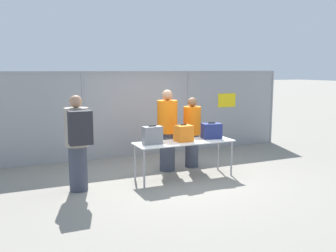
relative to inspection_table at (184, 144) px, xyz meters
name	(u,v)px	position (x,y,z in m)	size (l,w,h in m)	color
ground_plane	(175,177)	(-0.16, 0.14, -0.73)	(120.00, 120.00, 0.00)	gray
fence_section	(139,112)	(-0.14, 2.41, 0.45)	(8.97, 0.07, 2.27)	gray
inspection_table	(184,144)	(0.00, 0.00, 0.00)	(2.16, 0.68, 0.79)	silver
suitcase_grey	(152,135)	(-0.73, 0.01, 0.24)	(0.39, 0.20, 0.39)	slate
suitcase_orange	(183,133)	(0.00, 0.03, 0.23)	(0.36, 0.34, 0.37)	orange
suitcase_navy	(211,131)	(0.71, 0.07, 0.23)	(0.46, 0.35, 0.36)	navy
traveler_hooded	(78,139)	(-2.24, -0.02, 0.28)	(0.46, 0.71, 1.84)	#383D4C
security_worker_near	(167,129)	(-0.10, 0.68, 0.23)	(0.46, 0.46, 1.86)	#383D4C
security_worker_far	(192,131)	(0.57, 0.73, 0.13)	(0.41, 0.41, 1.67)	#383D4C
utility_trailer	(192,124)	(2.52, 4.46, -0.32)	(3.36, 2.09, 0.73)	#4C6B47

